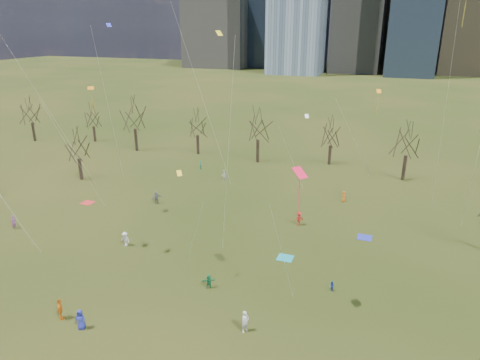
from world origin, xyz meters
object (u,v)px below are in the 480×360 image
(blanket_crimson, at_px, (88,203))
(person_4, at_px, (60,309))
(blanket_navy, at_px, (365,237))
(blanket_teal, at_px, (285,258))
(person_0, at_px, (81,319))
(person_1, at_px, (245,322))

(blanket_crimson, height_order, person_4, person_4)
(blanket_navy, relative_size, blanket_crimson, 1.00)
(blanket_teal, height_order, person_0, person_0)
(person_1, bearing_deg, blanket_teal, 30.68)
(blanket_crimson, distance_m, person_1, 33.30)
(person_0, bearing_deg, blanket_navy, 31.17)
(blanket_teal, height_order, person_1, person_1)
(blanket_teal, distance_m, person_4, 21.57)
(blanket_navy, relative_size, person_4, 0.85)
(blanket_navy, height_order, blanket_crimson, same)
(blanket_navy, height_order, person_1, person_1)
(blanket_crimson, relative_size, person_1, 0.87)
(blanket_crimson, bearing_deg, person_0, -52.17)
(blanket_navy, bearing_deg, person_4, -133.34)
(blanket_crimson, xyz_separation_m, person_0, (16.40, -21.12, 0.85))
(blanket_navy, xyz_separation_m, person_4, (-21.96, -23.28, 0.93))
(person_4, bearing_deg, person_0, -135.15)
(blanket_crimson, relative_size, person_4, 0.85)
(blanket_navy, distance_m, person_0, 30.76)
(blanket_teal, distance_m, blanket_navy, 10.46)
(person_0, xyz_separation_m, person_1, (12.23, 4.15, 0.06))
(blanket_crimson, distance_m, person_0, 26.76)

